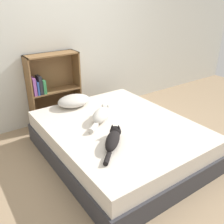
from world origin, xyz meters
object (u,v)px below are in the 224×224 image
(cat_dark, at_px, (113,139))
(bookshelf, at_px, (52,89))
(cat_light, at_px, (101,115))
(bed, at_px, (119,139))
(pillow, at_px, (74,101))

(cat_dark, xyz_separation_m, bookshelf, (0.00, 1.58, 0.07))
(cat_light, relative_size, bookshelf, 0.47)
(bed, height_order, cat_light, cat_light)
(cat_light, distance_m, cat_dark, 0.56)
(pillow, relative_size, cat_light, 0.90)
(cat_light, bearing_deg, bookshelf, 62.50)
(pillow, bearing_deg, cat_dark, -96.15)
(cat_dark, distance_m, bookshelf, 1.58)
(bed, distance_m, pillow, 0.86)
(cat_light, bearing_deg, pillow, 59.83)
(cat_light, height_order, bookshelf, bookshelf)
(bed, distance_m, cat_dark, 0.52)
(pillow, height_order, bookshelf, bookshelf)
(cat_dark, bearing_deg, bookshelf, 45.30)
(bed, bearing_deg, bookshelf, 103.55)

